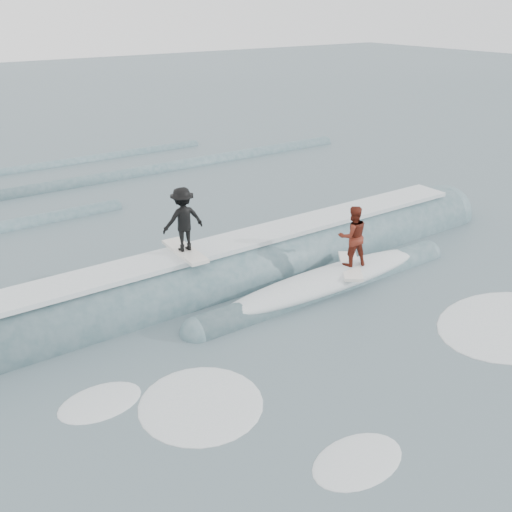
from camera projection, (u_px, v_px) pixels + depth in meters
ground at (362, 361)px, 13.82m from camera, size 160.00×160.00×0.00m
breaking_wave at (247, 277)px, 17.89m from camera, size 21.93×4.01×2.46m
surfer_black at (183, 221)px, 16.11m from camera, size 1.25×2.02×1.96m
surfer_red at (352, 238)px, 17.13m from camera, size 1.63×1.93×1.99m
whitewater at (446, 354)px, 14.09m from camera, size 14.41×7.85×0.10m
far_swells at (33, 195)px, 25.45m from camera, size 37.03×8.65×0.80m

